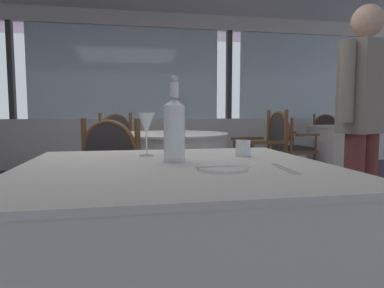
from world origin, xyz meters
The scene contains 17 objects.
ground_plane centered at (0.00, 0.00, 0.00)m, with size 15.29×15.29×0.00m, color #47384C.
window_wall_far centered at (0.00, 3.46, 1.08)m, with size 11.76×0.14×2.69m.
foreground_table centered at (0.20, -1.38, 0.38)m, with size 1.14×1.06×0.76m.
side_plate centered at (0.34, -1.52, 0.77)m, with size 0.17×0.17×0.01m, color white.
butter_knife centered at (0.34, -1.52, 0.77)m, with size 0.18×0.02×0.00m, color silver.
dinner_fork centered at (0.55, -1.55, 0.76)m, with size 0.20×0.02×0.00m, color silver.
water_bottle centered at (0.21, -1.30, 0.89)m, with size 0.08×0.08×0.34m.
wine_glass centered at (0.11, -1.10, 0.90)m, with size 0.08×0.08×0.19m.
water_tumbler centered at (0.53, -1.19, 0.80)m, with size 0.07×0.07×0.07m, color white.
background_table_0 centered at (3.15, 1.92, 0.38)m, with size 1.00×1.00×0.76m.
dining_chair_0_1 centered at (3.47, 2.79, 0.55)m, with size 0.63×0.59×0.94m.
dining_chair_0_2 centered at (2.24, 1.76, 0.52)m, with size 0.54×0.59×0.89m.
background_table_3 centered at (0.43, 0.59, 0.38)m, with size 1.08×1.08×0.76m.
dining_chair_3_0 centered at (1.41, 0.61, 0.57)m, with size 0.48×0.54×0.98m.
dining_chair_3_1 centered at (-0.07, 1.42, 0.56)m, with size 0.65×0.63×0.95m.
dining_chair_3_2 centered at (-0.04, -0.26, 0.53)m, with size 0.65×0.63×0.92m.
diner_person_0 centered at (1.60, -0.56, 0.95)m, with size 0.49×0.33×1.67m.
Camera 1 is at (0.03, -2.60, 0.95)m, focal length 31.48 mm.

